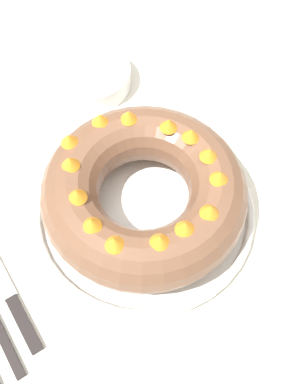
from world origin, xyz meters
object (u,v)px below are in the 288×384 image
serving_dish (144,209)px  side_bowl (90,77)px  bundt_cake (144,192)px  cake_knife (12,300)px  napkin (283,122)px

serving_dish → side_bowl: bearing=77.2°
bundt_cake → cake_knife: size_ratio=1.55×
side_bowl → napkin: bearing=-47.7°
serving_dish → napkin: bearing=3.7°
side_bowl → bundt_cake: bearing=-102.8°
side_bowl → napkin: side_bowl is taller
bundt_cake → side_bowl: bundt_cake is taller
serving_dish → bundt_cake: size_ratio=1.13×
bundt_cake → napkin: size_ratio=1.69×
serving_dish → cake_knife: serving_dish is taller
side_bowl → cake_knife: bearing=-134.5°
serving_dish → bundt_cake: (-0.00, 0.00, 0.05)m
cake_knife → side_bowl: bearing=40.4°
bundt_cake → napkin: bearing=3.7°
serving_dish → cake_knife: (-0.22, -0.02, -0.01)m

